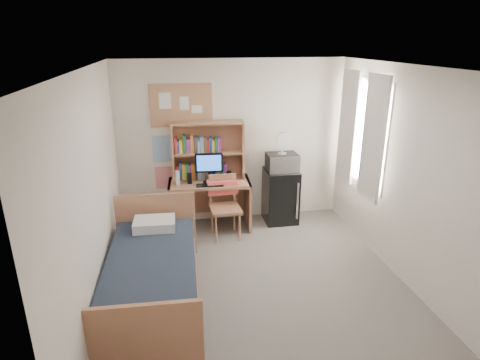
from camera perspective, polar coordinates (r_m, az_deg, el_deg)
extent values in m
cube|color=slate|center=(5.08, 2.86, -15.12)|extent=(3.60, 4.20, 0.02)
cube|color=silver|center=(4.19, 3.47, 15.68)|extent=(3.60, 4.20, 0.02)
cube|color=white|center=(6.44, -1.13, 5.34)|extent=(3.60, 0.04, 2.60)
cube|color=white|center=(2.71, 13.75, -16.82)|extent=(3.60, 0.04, 2.60)
cube|color=white|center=(4.44, -20.14, -2.56)|extent=(0.04, 4.20, 2.60)
cube|color=white|center=(5.17, 22.94, 0.16)|extent=(0.04, 4.20, 2.60)
cube|color=white|center=(6.07, 16.92, 6.53)|extent=(0.10, 1.40, 1.70)
cube|color=silver|center=(5.71, 18.42, 5.59)|extent=(0.04, 0.55, 1.70)
cube|color=silver|center=(6.41, 15.09, 7.35)|extent=(0.04, 0.55, 1.70)
cube|color=tan|center=(6.23, -8.37, 10.48)|extent=(0.94, 0.03, 0.64)
cube|color=#2966A5|center=(6.37, -10.96, 4.36)|extent=(0.30, 0.01, 0.42)
cube|color=red|center=(6.51, -10.70, 0.37)|extent=(0.28, 0.01, 0.36)
cube|color=tan|center=(6.37, -4.30, -3.51)|extent=(1.29, 0.70, 0.79)
cube|color=#AF7552|center=(6.01, -2.11, -3.99)|extent=(0.51, 0.51, 0.96)
cube|color=black|center=(6.60, 5.77, -2.23)|extent=(0.52, 0.52, 0.88)
cube|color=#1A2230|center=(4.81, -12.34, -13.67)|extent=(1.10, 2.08, 0.56)
cube|color=tan|center=(6.23, -4.56, 4.20)|extent=(1.12, 0.35, 0.91)
cube|color=black|center=(6.10, -4.42, 1.59)|extent=(0.42, 0.06, 0.44)
cube|color=black|center=(6.03, -4.30, -0.73)|extent=(0.41, 0.15, 0.02)
cube|color=black|center=(6.14, -7.18, 0.21)|extent=(0.07, 0.07, 0.16)
cube|color=black|center=(6.16, -1.59, 0.49)|extent=(0.07, 0.07, 0.17)
cylinder|color=white|center=(6.09, -8.88, 0.29)|extent=(0.07, 0.07, 0.22)
cube|color=#F6605D|center=(6.10, -2.51, -0.97)|extent=(0.47, 0.17, 0.22)
cube|color=silver|center=(6.39, 5.99, 2.53)|extent=(0.48, 0.37, 0.28)
cylinder|color=white|center=(6.31, 6.09, 5.12)|extent=(0.26, 0.26, 0.32)
cube|color=white|center=(5.30, -12.08, -6.11)|extent=(0.54, 0.39, 0.13)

